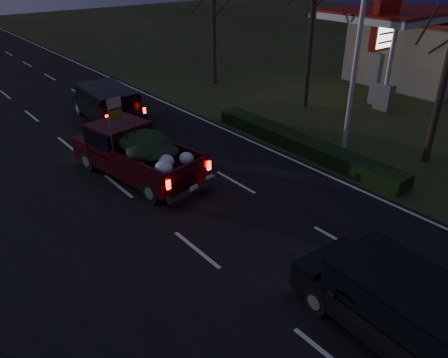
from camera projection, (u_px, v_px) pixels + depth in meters
ground at (197, 250)px, 12.77m from camera, size 120.00×120.00×0.00m
road_asphalt at (197, 250)px, 12.77m from camera, size 14.00×120.00×0.02m
hedge_row at (302, 144)px, 19.04m from camera, size 1.00×10.00×0.60m
light_pole at (362, 18)px, 16.89m from camera, size 0.50×0.90×9.16m
gas_price_pylon at (383, 35)px, 23.37m from camera, size 2.00×0.41×5.57m
gas_station_building at (434, 48)px, 29.33m from camera, size 10.00×7.00×4.00m
gas_canopy at (389, 19)px, 24.90m from camera, size 7.10×6.10×4.88m
pickup_truck at (136, 150)px, 16.51m from camera, size 3.00×5.83×2.92m
lead_suv at (107, 101)px, 21.96m from camera, size 2.42×5.12×1.43m
rear_suv at (407, 305)px, 9.35m from camera, size 2.28×4.85×1.37m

